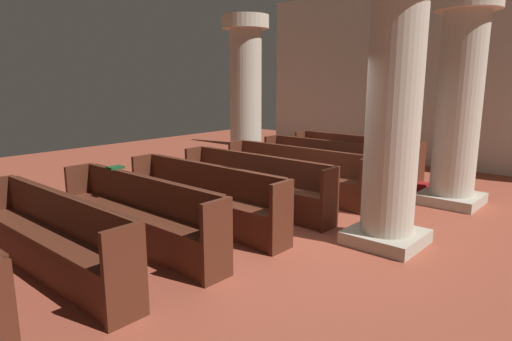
% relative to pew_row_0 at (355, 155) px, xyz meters
% --- Properties ---
extents(ground_plane, '(19.20, 19.20, 0.00)m').
position_rel_pew_row_0_xyz_m(ground_plane, '(0.78, -3.58, -0.50)').
color(ground_plane, '#9E4733').
extents(back_wall, '(10.00, 0.16, 4.50)m').
position_rel_pew_row_0_xyz_m(back_wall, '(0.78, 2.50, 1.75)').
color(back_wall, beige).
rests_on(back_wall, ground).
extents(pew_row_0, '(3.04, 0.46, 0.93)m').
position_rel_pew_row_0_xyz_m(pew_row_0, '(0.00, 0.00, 0.00)').
color(pew_row_0, '#562819').
rests_on(pew_row_0, ground).
extents(pew_row_1, '(3.04, 0.46, 0.93)m').
position_rel_pew_row_0_xyz_m(pew_row_1, '(0.00, -1.15, 0.00)').
color(pew_row_1, '#562819').
rests_on(pew_row_1, ground).
extents(pew_row_2, '(3.04, 0.47, 0.93)m').
position_rel_pew_row_0_xyz_m(pew_row_2, '(0.00, -2.30, 0.00)').
color(pew_row_2, '#562819').
rests_on(pew_row_2, ground).
extents(pew_row_3, '(3.04, 0.46, 0.93)m').
position_rel_pew_row_0_xyz_m(pew_row_3, '(0.00, -3.44, 0.00)').
color(pew_row_3, '#562819').
rests_on(pew_row_3, ground).
extents(pew_row_4, '(3.04, 0.46, 0.93)m').
position_rel_pew_row_0_xyz_m(pew_row_4, '(0.00, -4.59, 0.00)').
color(pew_row_4, '#562819').
rests_on(pew_row_4, ground).
extents(pew_row_5, '(3.04, 0.47, 0.93)m').
position_rel_pew_row_0_xyz_m(pew_row_5, '(0.00, -5.74, 0.00)').
color(pew_row_5, '#562819').
rests_on(pew_row_5, ground).
extents(pew_row_6, '(3.04, 0.46, 0.93)m').
position_rel_pew_row_0_xyz_m(pew_row_6, '(0.00, -6.89, 0.00)').
color(pew_row_6, '#562819').
rests_on(pew_row_6, ground).
extents(pillar_aisle_side, '(1.08, 1.08, 3.62)m').
position_rel_pew_row_0_xyz_m(pillar_aisle_side, '(2.38, -0.80, 1.38)').
color(pillar_aisle_side, '#B6AD9A').
rests_on(pillar_aisle_side, ground).
extents(pillar_far_side, '(1.08, 1.08, 3.62)m').
position_rel_pew_row_0_xyz_m(pillar_far_side, '(-2.33, -1.11, 1.38)').
color(pillar_far_side, '#B6AD9A').
rests_on(pillar_far_side, ground).
extents(pillar_aisle_rear, '(1.02, 1.02, 3.62)m').
position_rel_pew_row_0_xyz_m(pillar_aisle_rear, '(2.38, -3.44, 1.38)').
color(pillar_aisle_rear, '#B6AD9A').
rests_on(pillar_aisle_rear, ground).
extents(lectern, '(0.48, 0.45, 1.08)m').
position_rel_pew_row_0_xyz_m(lectern, '(0.28, 1.22, -0.05)').
color(lectern, brown).
rests_on(lectern, ground).
extents(hymn_book, '(0.16, 0.22, 0.04)m').
position_rel_pew_row_0_xyz_m(hymn_book, '(-0.83, -5.55, 0.45)').
color(hymn_book, '#194723').
rests_on(hymn_book, pew_row_5).
extents(kneeler_box_red, '(0.33, 0.30, 0.21)m').
position_rel_pew_row_0_xyz_m(kneeler_box_red, '(1.68, -0.45, -0.40)').
color(kneeler_box_red, maroon).
rests_on(kneeler_box_red, ground).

